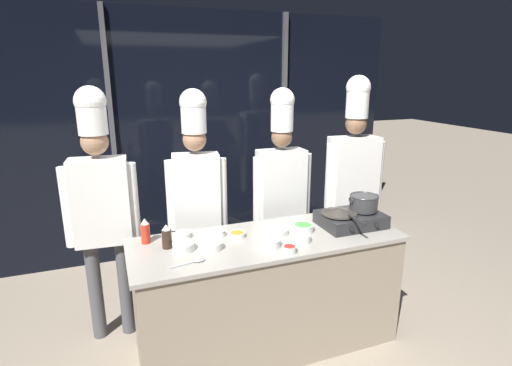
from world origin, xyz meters
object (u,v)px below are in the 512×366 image
object	(u,v)px
prep_bowl_bean_sprouts	(303,238)
prep_bowl_onion	(212,245)
prep_bowl_carrots	(237,234)
chef_head	(101,198)
chef_line	(281,182)
squeeze_bottle_chili	(145,231)
prep_bowl_garlic	(219,233)
portable_stove	(351,219)
frying_pan	(339,211)
chef_pastry	(353,170)
prep_bowl_shrimp	(183,234)
prep_bowl_chicken	(277,231)
prep_bowl_rice	(270,242)
prep_bowl_scallions	(303,227)
serving_spoon_slotted	(195,261)
prep_bowl_noodles	(183,246)
squeeze_bottle_soy	(167,237)
chef_sous	(196,186)
stock_pot	(364,202)
prep_bowl_bell_pepper	(289,249)

from	to	relation	value
prep_bowl_bean_sprouts	prep_bowl_onion	xyz separation A→B (m)	(-0.63, 0.10, 0.00)
prep_bowl_carrots	prep_bowl_bean_sprouts	bearing A→B (deg)	-30.89
chef_head	chef_line	distance (m)	1.51
squeeze_bottle_chili	chef_line	xyz separation A→B (m)	(1.23, 0.43, 0.13)
prep_bowl_garlic	chef_head	world-z (taller)	chef_head
portable_stove	prep_bowl_carrots	xyz separation A→B (m)	(-0.91, 0.10, -0.03)
chef_line	prep_bowl_bean_sprouts	bearing A→B (deg)	77.62
frying_pan	chef_pastry	bearing A→B (deg)	49.62
prep_bowl_shrimp	prep_bowl_chicken	xyz separation A→B (m)	(0.67, -0.18, -0.00)
prep_bowl_garlic	prep_bowl_rice	world-z (taller)	prep_bowl_rice
prep_bowl_onion	prep_bowl_scallions	bearing A→B (deg)	5.65
prep_bowl_onion	serving_spoon_slotted	size ratio (longest dim) A/B	0.57
squeeze_bottle_chili	prep_bowl_noodles	xyz separation A→B (m)	(0.22, -0.21, -0.05)
prep_bowl_scallions	prep_bowl_shrimp	bearing A→B (deg)	166.93
prep_bowl_rice	squeeze_bottle_soy	bearing A→B (deg)	161.22
prep_bowl_shrimp	prep_bowl_onion	bearing A→B (deg)	-61.64
prep_bowl_garlic	prep_bowl_rice	xyz separation A→B (m)	(0.28, -0.29, 0.00)
prep_bowl_bean_sprouts	prep_bowl_garlic	world-z (taller)	prep_bowl_bean_sprouts
prep_bowl_garlic	prep_bowl_scallions	xyz separation A→B (m)	(0.63, -0.13, 0.00)
prep_bowl_onion	serving_spoon_slotted	world-z (taller)	prep_bowl_onion
prep_bowl_noodles	prep_bowl_chicken	size ratio (longest dim) A/B	0.88
prep_bowl_onion	squeeze_bottle_soy	bearing A→B (deg)	154.62
prep_bowl_scallions	chef_line	world-z (taller)	chef_line
portable_stove	chef_head	xyz separation A→B (m)	(-1.82, 0.55, 0.22)
prep_bowl_shrimp	prep_bowl_scallions	world-z (taller)	prep_bowl_scallions
prep_bowl_shrimp	serving_spoon_slotted	xyz separation A→B (m)	(-0.01, -0.42, -0.02)
prep_bowl_bean_sprouts	prep_bowl_carrots	bearing A→B (deg)	149.11
squeeze_bottle_soy	serving_spoon_slotted	world-z (taller)	squeeze_bottle_soy
frying_pan	chef_sous	distance (m)	1.17
prep_bowl_shrimp	chef_sous	distance (m)	0.51
prep_bowl_shrimp	prep_bowl_noodles	bearing A→B (deg)	-100.16
prep_bowl_bean_sprouts	prep_bowl_noodles	world-z (taller)	prep_bowl_noodles
chef_sous	stock_pot	bearing A→B (deg)	161.41
portable_stove	prep_bowl_noodles	bearing A→B (deg)	179.54
prep_bowl_shrimp	prep_bowl_bell_pepper	size ratio (longest dim) A/B	1.25
frying_pan	squeeze_bottle_chili	bearing A→B (deg)	170.93
squeeze_bottle_chili	chef_head	size ratio (longest dim) A/B	0.09
prep_bowl_onion	prep_bowl_noodles	size ratio (longest dim) A/B	0.93
prep_bowl_rice	chef_sous	distance (m)	0.87
chef_pastry	chef_line	bearing A→B (deg)	1.51
portable_stove	prep_bowl_rice	world-z (taller)	portable_stove
prep_bowl_shrimp	prep_bowl_garlic	world-z (taller)	prep_bowl_garlic
stock_pot	chef_line	bearing A→B (deg)	122.84
frying_pan	prep_bowl_shrimp	xyz separation A→B (m)	(-1.17, 0.23, -0.11)
prep_bowl_shrimp	prep_bowl_bell_pepper	bearing A→B (deg)	-39.11
squeeze_bottle_soy	serving_spoon_slotted	distance (m)	0.32
prep_bowl_shrimp	prep_bowl_noodles	xyz separation A→B (m)	(-0.04, -0.22, 0.01)
chef_head	chef_line	bearing A→B (deg)	-171.76
serving_spoon_slotted	prep_bowl_rice	bearing A→B (deg)	5.86
prep_bowl_carrots	chef_pastry	bearing A→B (deg)	21.64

